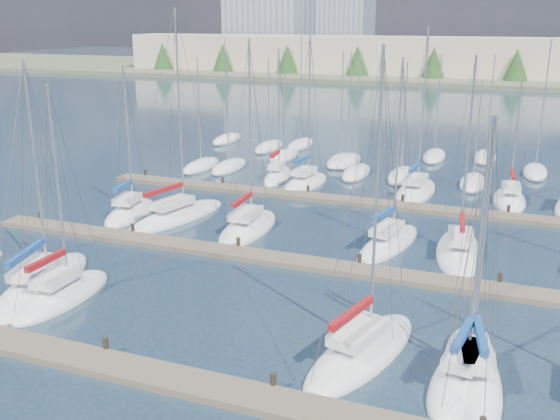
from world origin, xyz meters
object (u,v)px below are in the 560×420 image
(sailboat_f, at_px, (472,373))
(sailboat_c, at_px, (62,295))
(sailboat_b, at_px, (42,284))
(sailboat_q, at_px, (509,200))
(sailboat_j, at_px, (248,228))
(sailboat_o, at_px, (305,183))
(sailboat_l, at_px, (459,252))
(sailboat_i, at_px, (177,216))
(sailboat_p, at_px, (416,191))
(sailboat_k, at_px, (388,244))
(sailboat_h, at_px, (130,213))
(sailboat_d, at_px, (362,352))
(sailboat_e, at_px, (463,376))
(sailboat_n, at_px, (277,176))

(sailboat_f, relative_size, sailboat_c, 0.96)
(sailboat_c, height_order, sailboat_b, sailboat_b)
(sailboat_q, bearing_deg, sailboat_j, -144.62)
(sailboat_o, bearing_deg, sailboat_l, -35.30)
(sailboat_i, height_order, sailboat_b, sailboat_i)
(sailboat_j, bearing_deg, sailboat_i, 173.22)
(sailboat_l, distance_m, sailboat_b, 25.12)
(sailboat_p, relative_size, sailboat_b, 1.10)
(sailboat_k, distance_m, sailboat_j, 9.94)
(sailboat_h, relative_size, sailboat_o, 0.86)
(sailboat_p, bearing_deg, sailboat_c, -113.95)
(sailboat_j, distance_m, sailboat_q, 22.11)
(sailboat_l, xyz_separation_m, sailboat_c, (-19.12, -14.33, 0.01))
(sailboat_d, bearing_deg, sailboat_e, 9.68)
(sailboat_c, bearing_deg, sailboat_o, 80.12)
(sailboat_e, xyz_separation_m, sailboat_q, (0.95, 28.36, -0.01))
(sailboat_n, bearing_deg, sailboat_e, -62.71)
(sailboat_j, distance_m, sailboat_c, 14.66)
(sailboat_n, relative_size, sailboat_f, 1.08)
(sailboat_l, xyz_separation_m, sailboat_b, (-21.16, -13.53, -0.01))
(sailboat_i, bearing_deg, sailboat_h, -160.01)
(sailboat_d, bearing_deg, sailboat_j, 144.78)
(sailboat_o, bearing_deg, sailboat_c, -93.54)
(sailboat_f, distance_m, sailboat_c, 21.11)
(sailboat_o, bearing_deg, sailboat_d, -60.47)
(sailboat_d, bearing_deg, sailboat_b, -167.77)
(sailboat_h, xyz_separation_m, sailboat_c, (5.12, -13.91, 0.00))
(sailboat_j, height_order, sailboat_i, sailboat_i)
(sailboat_e, xyz_separation_m, sailboat_j, (-16.07, 14.25, -0.01))
(sailboat_d, distance_m, sailboat_c, 16.38)
(sailboat_n, relative_size, sailboat_q, 1.18)
(sailboat_j, distance_m, sailboat_i, 6.05)
(sailboat_e, bearing_deg, sailboat_l, 104.84)
(sailboat_k, height_order, sailboat_p, sailboat_p)
(sailboat_o, xyz_separation_m, sailboat_i, (-5.78, -12.75, -0.00))
(sailboat_d, distance_m, sailboat_f, 4.73)
(sailboat_e, height_order, sailboat_q, sailboat_e)
(sailboat_k, height_order, sailboat_c, sailboat_k)
(sailboat_n, relative_size, sailboat_o, 0.91)
(sailboat_e, relative_size, sailboat_k, 0.91)
(sailboat_n, bearing_deg, sailboat_b, -103.68)
(sailboat_c, bearing_deg, sailboat_l, 36.31)
(sailboat_e, height_order, sailboat_o, sailboat_o)
(sailboat_d, distance_m, sailboat_q, 28.48)
(sailboat_n, relative_size, sailboat_j, 0.91)
(sailboat_p, xyz_separation_m, sailboat_i, (-15.49, -13.54, 0.01))
(sailboat_o, xyz_separation_m, sailboat_p, (9.71, 0.78, -0.01))
(sailboat_d, distance_m, sailboat_i, 22.80)
(sailboat_n, relative_size, sailboat_e, 1.08)
(sailboat_h, height_order, sailboat_p, sailboat_p)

